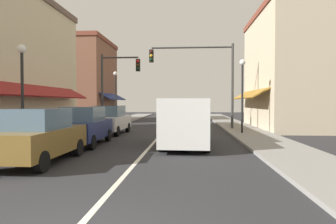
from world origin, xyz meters
The scene contains 15 objects.
ground_plane centered at (0.00, 18.00, 0.00)m, with size 80.00×80.00×0.00m, color #28282B.
sidewalk_left centered at (-5.50, 18.00, 0.06)m, with size 2.60×56.00×0.12m, color gray.
sidewalk_right centered at (5.50, 18.00, 0.06)m, with size 2.60×56.00×0.12m, color gray.
lane_center_stripe centered at (0.00, 18.00, 0.00)m, with size 0.14×52.00×0.01m, color silver.
storefront_right_block centered at (9.38, 20.00, 4.39)m, with size 6.47×10.20×8.77m.
storefront_far_left centered at (-9.00, 28.00, 4.28)m, with size 5.71×8.20×8.55m.
parked_car_nearest_left centered at (-3.15, 5.99, 0.88)m, with size 1.82×4.12×1.77m.
parked_car_second_left centered at (-3.12, 10.16, 0.88)m, with size 1.84×4.13×1.77m.
parked_car_third_left centered at (-3.18, 15.09, 0.88)m, with size 1.88×4.15×1.77m.
van_in_lane centered at (1.59, 10.05, 1.15)m, with size 2.11×5.23×2.12m.
traffic_signal_mast_arm centered at (2.77, 18.33, 4.24)m, with size 6.01×0.50×6.15m.
traffic_signal_left_corner centered at (-3.83, 18.88, 3.67)m, with size 3.00×0.50×5.57m.
street_lamp_left_near centered at (-5.13, 8.57, 2.97)m, with size 0.36×0.36×4.35m.
street_lamp_right_mid centered at (4.94, 15.16, 3.10)m, with size 0.36×0.36×4.57m.
street_lamp_left_far centered at (-4.83, 23.20, 3.19)m, with size 0.36×0.36×4.73m.
Camera 1 is at (1.73, -3.50, 1.96)m, focal length 32.48 mm.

